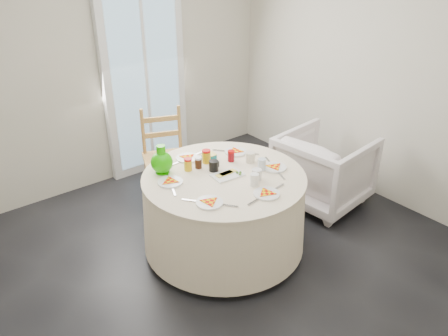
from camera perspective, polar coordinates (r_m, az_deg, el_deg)
floor at (r=3.87m, az=0.32°, el=-11.95°), size 4.00×4.00×0.00m
wall_back at (r=4.85m, az=-15.02°, el=12.78°), size 4.00×0.02×2.60m
wall_right at (r=4.67m, az=20.25°, el=11.47°), size 0.02×4.00×2.60m
glass_door at (r=5.04m, az=-10.27°, el=10.85°), size 1.00×0.08×2.10m
table at (r=3.81m, az=0.00°, el=-5.67°), size 1.40×1.40×0.71m
wooden_chair at (r=4.51m, az=-7.60°, el=1.05°), size 0.57×0.56×0.99m
armchair at (r=4.59m, az=12.92°, el=-0.06°), size 0.84×0.89×0.84m
place_settings at (r=3.61m, az=0.00°, el=-0.42°), size 1.25×1.25×0.02m
jar_cluster at (r=3.74m, az=-1.97°, el=1.49°), size 0.48×0.29×0.13m
butter_tub at (r=3.87m, az=-1.99°, el=1.87°), size 0.13×0.10×0.05m
green_pitcher at (r=3.65m, az=-8.17°, el=1.37°), size 0.24×0.24×0.24m
cheese_platter at (r=3.60m, az=0.46°, el=-0.43°), size 0.27×0.19×0.03m
mugs_glasses at (r=3.68m, az=2.00°, el=0.88°), size 0.72×0.72×0.11m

